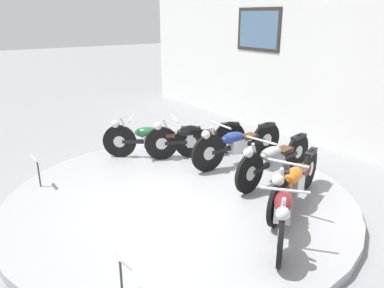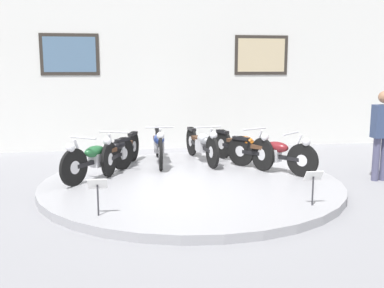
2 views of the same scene
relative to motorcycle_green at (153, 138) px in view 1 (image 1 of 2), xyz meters
The scene contains 11 objects.
ground_plane 1.74m from the motorcycle_green, 15.66° to the right, with size 60.00×60.00×0.00m, color gray.
display_platform 1.72m from the motorcycle_green, 15.66° to the right, with size 5.18×5.18×0.13m, color #99999E.
back_wall 4.19m from the motorcycle_green, 65.40° to the left, with size 14.00×0.22×4.33m.
motorcycle_green is the anchor object (origin of this frame).
motorcycle_black 0.78m from the motorcycle_green, 59.69° to the left, with size 0.76×1.88×0.79m.
motorcycle_blue 1.58m from the motorcycle_green, 42.90° to the left, with size 0.54×2.02×0.81m.
motorcycle_silver 2.32m from the motorcycle_green, 27.63° to the left, with size 0.54×1.97×0.80m.
motorcycle_orange 2.89m from the motorcycle_green, 13.49° to the left, with size 0.81×1.86×0.79m.
motorcycle_maroon 3.21m from the motorcycle_green, ahead, with size 1.30×1.54×0.78m.
info_placard_front_left 2.11m from the motorcycle_green, 87.32° to the right, with size 0.26×0.11×0.51m.
info_placard_front_centre 3.76m from the motorcycle_green, 34.13° to the right, with size 0.26×0.11×0.51m.
Camera 1 is at (4.29, -2.80, 2.70)m, focal length 35.00 mm.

